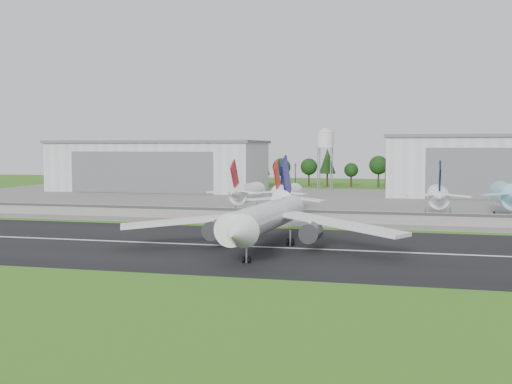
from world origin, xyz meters
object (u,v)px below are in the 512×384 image
(parked_jet_red_b, at_px, (285,194))
(parked_jet_skyblue, at_px, (508,195))
(main_airliner, at_px, (265,224))
(parked_jet_red_a, at_px, (245,192))
(parked_jet_navy, at_px, (438,196))

(parked_jet_red_b, xyz_separation_m, parked_jet_skyblue, (64.30, 5.07, 0.49))
(parked_jet_red_b, relative_size, parked_jet_skyblue, 0.84)
(main_airliner, height_order, parked_jet_red_a, main_airliner)
(main_airliner, xyz_separation_m, parked_jet_red_a, (-22.34, 66.99, 1.26))
(parked_jet_red_b, bearing_deg, parked_jet_navy, 0.02)
(parked_jet_skyblue, bearing_deg, parked_jet_red_a, -176.24)
(parked_jet_skyblue, bearing_deg, parked_jet_navy, -165.46)
(main_airliner, bearing_deg, parked_jet_red_a, -68.99)
(parked_jet_red_a, xyz_separation_m, parked_jet_skyblue, (76.92, 5.06, 0.38))
(parked_jet_red_b, relative_size, parked_jet_navy, 1.00)
(parked_jet_navy, relative_size, parked_jet_skyblue, 0.84)
(parked_jet_red_a, height_order, parked_jet_skyblue, parked_jet_skyblue)
(main_airliner, distance_m, parked_jet_skyblue, 90.40)
(main_airliner, relative_size, parked_jet_red_a, 1.89)
(main_airliner, relative_size, parked_jet_navy, 1.89)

